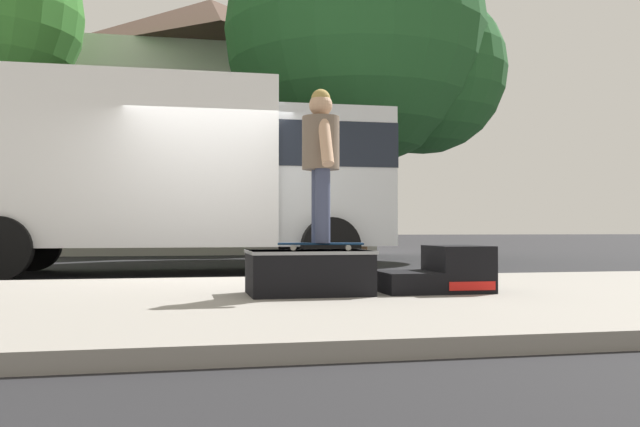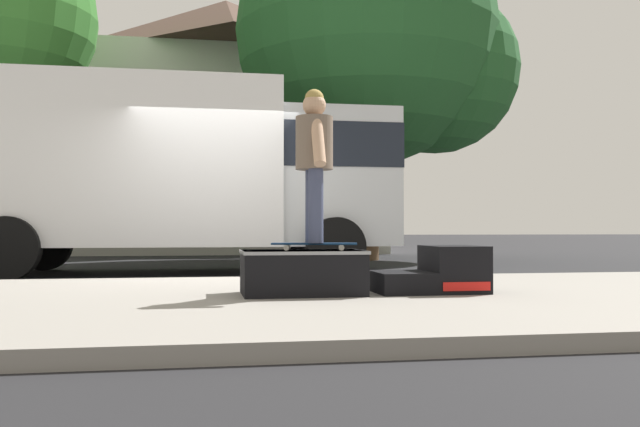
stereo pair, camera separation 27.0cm
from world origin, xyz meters
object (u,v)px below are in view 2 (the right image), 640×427
Objects in this scene: kicker_ramp at (438,273)px; box_truck at (182,169)px; skateboard at (314,244)px; skater_kid at (314,152)px; skate_box at (302,271)px; street_tree_main at (381,44)px.

box_truck is (-2.53, 5.13, 1.40)m from kicker_ramp.
skateboard is 5.45m from box_truck.
skater_kid is (-1.20, -0.03, 1.12)m from kicker_ramp.
skateboard reaches higher than skate_box.
skate_box is 1.30m from kicker_ramp.
skater_kid reaches higher than kicker_ramp.
skater_kid is (-0.00, -0.00, 0.85)m from skateboard.
skate_box is at bearing -76.57° from box_truck.
skate_box is 10.73m from street_tree_main.
skater_kid is (0.11, -0.03, 1.09)m from skate_box.
skate_box is 0.79× the size of skater_kid.
skate_box is at bearing 179.98° from kicker_ramp.
street_tree_main reaches higher than skateboard.
street_tree_main is (3.21, 9.10, 4.71)m from skate_box.
street_tree_main is (3.10, 9.13, 3.62)m from skater_kid.
kicker_ramp is at bearing 1.64° from skater_kid.
box_truck is (-1.22, 5.13, 1.36)m from skate_box.
skate_box is 0.16× the size of box_truck.
skate_box is 0.14× the size of street_tree_main.
street_tree_main reaches higher than skate_box.
skateboard is 0.12× the size of box_truck.
skater_kid is at bearing -18.04° from skate_box.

